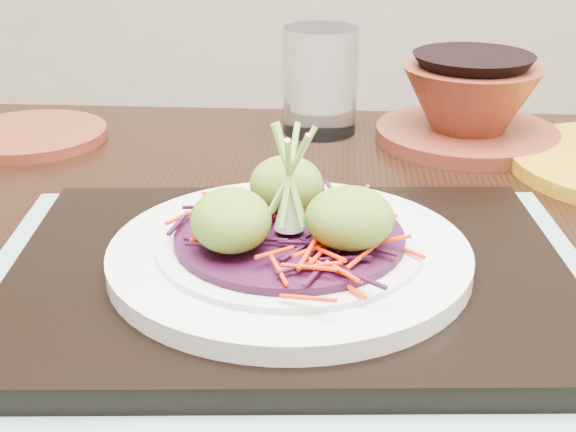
{
  "coord_description": "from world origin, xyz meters",
  "views": [
    {
      "loc": [
        -0.05,
        -0.53,
        0.97
      ],
      "look_at": [
        -0.02,
        -0.05,
        0.76
      ],
      "focal_mm": 50.0,
      "sensor_mm": 36.0,
      "label": 1
    }
  ],
  "objects_px": {
    "dining_table": "(334,379)",
    "terracotta_side_plate": "(31,135)",
    "white_plate": "(289,253)",
    "terracotta_bowl_set": "(469,108)",
    "water_glass": "(320,81)",
    "serving_tray": "(289,275)"
  },
  "relations": [
    {
      "from": "white_plate",
      "to": "terracotta_bowl_set",
      "type": "relative_size",
      "value": 1.01
    },
    {
      "from": "dining_table",
      "to": "terracotta_side_plate",
      "type": "xyz_separation_m",
      "value": [
        -0.28,
        0.29,
        0.1
      ]
    },
    {
      "from": "serving_tray",
      "to": "terracotta_side_plate",
      "type": "xyz_separation_m",
      "value": [
        -0.24,
        0.32,
        -0.01
      ]
    },
    {
      "from": "dining_table",
      "to": "terracotta_side_plate",
      "type": "relative_size",
      "value": 8.15
    },
    {
      "from": "serving_tray",
      "to": "terracotta_side_plate",
      "type": "bearing_deg",
      "value": 129.45
    },
    {
      "from": "white_plate",
      "to": "terracotta_bowl_set",
      "type": "height_order",
      "value": "terracotta_bowl_set"
    },
    {
      "from": "terracotta_side_plate",
      "to": "dining_table",
      "type": "bearing_deg",
      "value": -45.73
    },
    {
      "from": "dining_table",
      "to": "terracotta_side_plate",
      "type": "height_order",
      "value": "terracotta_side_plate"
    },
    {
      "from": "dining_table",
      "to": "terracotta_bowl_set",
      "type": "height_order",
      "value": "terracotta_bowl_set"
    },
    {
      "from": "white_plate",
      "to": "water_glass",
      "type": "distance_m",
      "value": 0.34
    },
    {
      "from": "dining_table",
      "to": "serving_tray",
      "type": "xyz_separation_m",
      "value": [
        -0.03,
        -0.03,
        0.11
      ]
    },
    {
      "from": "water_glass",
      "to": "dining_table",
      "type": "bearing_deg",
      "value": -92.25
    },
    {
      "from": "water_glass",
      "to": "terracotta_bowl_set",
      "type": "xyz_separation_m",
      "value": [
        0.14,
        -0.04,
        -0.02
      ]
    },
    {
      "from": "white_plate",
      "to": "terracotta_side_plate",
      "type": "relative_size",
      "value": 1.54
    },
    {
      "from": "dining_table",
      "to": "terracotta_side_plate",
      "type": "bearing_deg",
      "value": 140.62
    },
    {
      "from": "serving_tray",
      "to": "white_plate",
      "type": "height_order",
      "value": "white_plate"
    },
    {
      "from": "dining_table",
      "to": "white_plate",
      "type": "relative_size",
      "value": 5.3
    },
    {
      "from": "dining_table",
      "to": "white_plate",
      "type": "xyz_separation_m",
      "value": [
        -0.03,
        -0.03,
        0.12
      ]
    },
    {
      "from": "terracotta_side_plate",
      "to": "water_glass",
      "type": "bearing_deg",
      "value": 3.06
    },
    {
      "from": "white_plate",
      "to": "terracotta_bowl_set",
      "type": "bearing_deg",
      "value": 57.45
    },
    {
      "from": "dining_table",
      "to": "water_glass",
      "type": "distance_m",
      "value": 0.34
    },
    {
      "from": "terracotta_side_plate",
      "to": "terracotta_bowl_set",
      "type": "distance_m",
      "value": 0.44
    }
  ]
}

